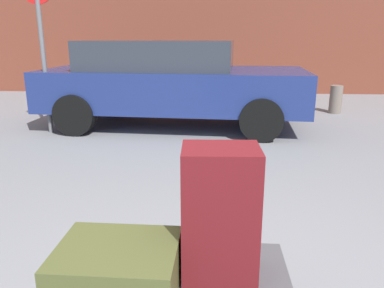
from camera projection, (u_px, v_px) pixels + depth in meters
suitcase_olive_rear_left at (118, 271)px, 1.71m from camera, size 0.55×0.45×0.24m
suitcase_maroon_front_right at (220, 213)px, 1.81m from camera, size 0.37×0.29×0.66m
parked_car at (171, 81)px, 6.34m from camera, size 4.41×2.15×1.42m
bollard_kerb_near at (336, 99)px, 7.51m from camera, size 0.24×0.24×0.55m
no_parking_sign at (41, 35)px, 5.65m from camera, size 0.50×0.07×2.43m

